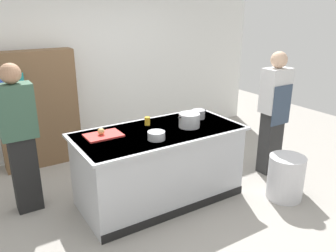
{
  "coord_description": "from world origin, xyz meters",
  "views": [
    {
      "loc": [
        -1.89,
        -3.21,
        2.26
      ],
      "look_at": [
        0.25,
        0.2,
        0.85
      ],
      "focal_mm": 36.36,
      "sensor_mm": 36.0,
      "label": 1
    }
  ],
  "objects_px": {
    "onion": "(101,131)",
    "juice_cup": "(147,121)",
    "trash_bin": "(286,177)",
    "person_guest": "(20,136)",
    "stock_pot": "(189,120)",
    "mixing_bowl": "(156,136)",
    "bookshelf": "(39,110)",
    "sauce_pan": "(198,114)",
    "person_chef": "(274,111)"
  },
  "relations": [
    {
      "from": "mixing_bowl",
      "to": "stock_pot",
      "type": "bearing_deg",
      "value": 15.01
    },
    {
      "from": "mixing_bowl",
      "to": "trash_bin",
      "type": "xyz_separation_m",
      "value": [
        1.5,
        -0.58,
        -0.67
      ]
    },
    {
      "from": "stock_pot",
      "to": "juice_cup",
      "type": "distance_m",
      "value": 0.51
    },
    {
      "from": "juice_cup",
      "to": "bookshelf",
      "type": "height_order",
      "value": "bookshelf"
    },
    {
      "from": "juice_cup",
      "to": "sauce_pan",
      "type": "bearing_deg",
      "value": -9.81
    },
    {
      "from": "stock_pot",
      "to": "juice_cup",
      "type": "bearing_deg",
      "value": 140.09
    },
    {
      "from": "mixing_bowl",
      "to": "trash_bin",
      "type": "height_order",
      "value": "mixing_bowl"
    },
    {
      "from": "onion",
      "to": "juice_cup",
      "type": "distance_m",
      "value": 0.62
    },
    {
      "from": "mixing_bowl",
      "to": "bookshelf",
      "type": "bearing_deg",
      "value": 111.48
    },
    {
      "from": "bookshelf",
      "to": "onion",
      "type": "bearing_deg",
      "value": -78.57
    },
    {
      "from": "onion",
      "to": "juice_cup",
      "type": "height_order",
      "value": "juice_cup"
    },
    {
      "from": "sauce_pan",
      "to": "person_chef",
      "type": "relative_size",
      "value": 0.14
    },
    {
      "from": "stock_pot",
      "to": "trash_bin",
      "type": "distance_m",
      "value": 1.39
    },
    {
      "from": "person_chef",
      "to": "person_guest",
      "type": "relative_size",
      "value": 1.0
    },
    {
      "from": "person_chef",
      "to": "stock_pot",
      "type": "bearing_deg",
      "value": 74.01
    },
    {
      "from": "stock_pot",
      "to": "person_chef",
      "type": "relative_size",
      "value": 0.19
    },
    {
      "from": "mixing_bowl",
      "to": "bookshelf",
      "type": "relative_size",
      "value": 0.11
    },
    {
      "from": "mixing_bowl",
      "to": "bookshelf",
      "type": "distance_m",
      "value": 2.18
    },
    {
      "from": "onion",
      "to": "trash_bin",
      "type": "xyz_separation_m",
      "value": [
        1.97,
        -0.99,
        -0.68
      ]
    },
    {
      "from": "stock_pot",
      "to": "person_chef",
      "type": "xyz_separation_m",
      "value": [
        1.35,
        -0.11,
        -0.07
      ]
    },
    {
      "from": "mixing_bowl",
      "to": "person_chef",
      "type": "distance_m",
      "value": 1.89
    },
    {
      "from": "sauce_pan",
      "to": "juice_cup",
      "type": "xyz_separation_m",
      "value": [
        -0.69,
        0.12,
        -0.01
      ]
    },
    {
      "from": "onion",
      "to": "stock_pot",
      "type": "relative_size",
      "value": 0.24
    },
    {
      "from": "person_guest",
      "to": "mixing_bowl",
      "type": "bearing_deg",
      "value": 48.31
    },
    {
      "from": "juice_cup",
      "to": "onion",
      "type": "bearing_deg",
      "value": -174.04
    },
    {
      "from": "juice_cup",
      "to": "person_chef",
      "type": "height_order",
      "value": "person_chef"
    },
    {
      "from": "onion",
      "to": "mixing_bowl",
      "type": "xyz_separation_m",
      "value": [
        0.47,
        -0.41,
        -0.01
      ]
    },
    {
      "from": "sauce_pan",
      "to": "person_chef",
      "type": "bearing_deg",
      "value": -16.96
    },
    {
      "from": "person_guest",
      "to": "trash_bin",
      "type": "bearing_deg",
      "value": 55.13
    },
    {
      "from": "person_guest",
      "to": "bookshelf",
      "type": "relative_size",
      "value": 1.01
    },
    {
      "from": "mixing_bowl",
      "to": "bookshelf",
      "type": "height_order",
      "value": "bookshelf"
    },
    {
      "from": "stock_pot",
      "to": "mixing_bowl",
      "type": "bearing_deg",
      "value": -164.99
    },
    {
      "from": "trash_bin",
      "to": "juice_cup",
      "type": "bearing_deg",
      "value": 142.01
    },
    {
      "from": "sauce_pan",
      "to": "person_guest",
      "type": "bearing_deg",
      "value": 166.52
    },
    {
      "from": "bookshelf",
      "to": "trash_bin",
      "type": "bearing_deg",
      "value": -48.63
    },
    {
      "from": "onion",
      "to": "person_guest",
      "type": "height_order",
      "value": "person_guest"
    },
    {
      "from": "sauce_pan",
      "to": "mixing_bowl",
      "type": "distance_m",
      "value": 0.91
    },
    {
      "from": "person_guest",
      "to": "stock_pot",
      "type": "bearing_deg",
      "value": 61.1
    },
    {
      "from": "sauce_pan",
      "to": "trash_bin",
      "type": "xyz_separation_m",
      "value": [
        0.66,
        -0.94,
        -0.68
      ]
    },
    {
      "from": "onion",
      "to": "trash_bin",
      "type": "distance_m",
      "value": 2.31
    },
    {
      "from": "person_guest",
      "to": "bookshelf",
      "type": "bearing_deg",
      "value": 151.79
    },
    {
      "from": "stock_pot",
      "to": "person_guest",
      "type": "bearing_deg",
      "value": 158.39
    },
    {
      "from": "trash_bin",
      "to": "bookshelf",
      "type": "height_order",
      "value": "bookshelf"
    },
    {
      "from": "person_chef",
      "to": "trash_bin",
      "type": "bearing_deg",
      "value": 136.46
    },
    {
      "from": "sauce_pan",
      "to": "person_guest",
      "type": "relative_size",
      "value": 0.14
    },
    {
      "from": "stock_pot",
      "to": "person_chef",
      "type": "distance_m",
      "value": 1.35
    },
    {
      "from": "person_guest",
      "to": "bookshelf",
      "type": "height_order",
      "value": "person_guest"
    },
    {
      "from": "sauce_pan",
      "to": "person_guest",
      "type": "xyz_separation_m",
      "value": [
        -2.08,
        0.5,
        -0.05
      ]
    },
    {
      "from": "onion",
      "to": "person_chef",
      "type": "relative_size",
      "value": 0.04
    },
    {
      "from": "person_guest",
      "to": "sauce_pan",
      "type": "bearing_deg",
      "value": 69.23
    }
  ]
}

